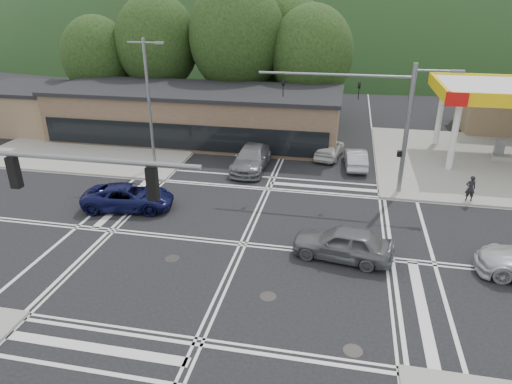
% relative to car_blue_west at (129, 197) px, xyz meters
% --- Properties ---
extents(ground, '(120.00, 120.00, 0.00)m').
position_rel_car_blue_west_xyz_m(ground, '(7.46, -2.75, -0.72)').
color(ground, black).
rests_on(ground, ground).
extents(sidewalk_ne, '(16.00, 16.00, 0.15)m').
position_rel_car_blue_west_xyz_m(sidewalk_ne, '(22.46, 12.25, -0.65)').
color(sidewalk_ne, gray).
rests_on(sidewalk_ne, ground).
extents(sidewalk_nw, '(16.00, 16.00, 0.15)m').
position_rel_car_blue_west_xyz_m(sidewalk_nw, '(-7.54, 12.25, -0.65)').
color(sidewalk_nw, gray).
rests_on(sidewalk_nw, ground).
extents(commercial_row, '(24.00, 8.00, 4.00)m').
position_rel_car_blue_west_xyz_m(commercial_row, '(-0.54, 14.25, 1.28)').
color(commercial_row, brown).
rests_on(commercial_row, ground).
extents(commercial_nw, '(8.00, 7.00, 3.60)m').
position_rel_car_blue_west_xyz_m(commercial_nw, '(-16.54, 14.25, 1.08)').
color(commercial_nw, '#846B4F').
rests_on(commercial_nw, ground).
extents(hill_north, '(252.00, 126.00, 140.00)m').
position_rel_car_blue_west_xyz_m(hill_north, '(7.46, 87.25, -0.72)').
color(hill_north, '#213819').
rests_on(hill_north, ground).
extents(tree_n_a, '(8.00, 8.00, 11.75)m').
position_rel_car_blue_west_xyz_m(tree_n_a, '(-6.54, 21.25, 6.42)').
color(tree_n_a, '#382619').
rests_on(tree_n_a, ground).
extents(tree_n_b, '(9.00, 9.00, 12.98)m').
position_rel_car_blue_west_xyz_m(tree_n_b, '(1.46, 21.25, 7.07)').
color(tree_n_b, '#382619').
rests_on(tree_n_b, ground).
extents(tree_n_c, '(7.60, 7.60, 10.87)m').
position_rel_car_blue_west_xyz_m(tree_n_c, '(8.46, 21.25, 5.77)').
color(tree_n_c, '#382619').
rests_on(tree_n_c, ground).
extents(tree_n_d, '(6.80, 6.80, 9.76)m').
position_rel_car_blue_west_xyz_m(tree_n_d, '(-12.54, 20.25, 5.12)').
color(tree_n_d, '#382619').
rests_on(tree_n_d, ground).
extents(tree_n_e, '(8.40, 8.40, 11.98)m').
position_rel_car_blue_west_xyz_m(tree_n_e, '(5.46, 25.25, 6.42)').
color(tree_n_e, '#382619').
rests_on(tree_n_e, ground).
extents(streetlight_nw, '(2.50, 0.25, 9.00)m').
position_rel_car_blue_west_xyz_m(streetlight_nw, '(-0.98, 6.25, 4.33)').
color(streetlight_nw, slate).
rests_on(streetlight_nw, ground).
extents(signal_mast_ne, '(11.65, 0.30, 8.00)m').
position_rel_car_blue_west_xyz_m(signal_mast_ne, '(14.40, 5.45, 4.35)').
color(signal_mast_ne, slate).
rests_on(signal_mast_ne, ground).
extents(car_blue_west, '(5.51, 3.22, 1.44)m').
position_rel_car_blue_west_xyz_m(car_blue_west, '(0.00, 0.00, 0.00)').
color(car_blue_west, '#0D103B').
rests_on(car_blue_west, ground).
extents(car_grey_center, '(4.94, 2.59, 1.60)m').
position_rel_car_blue_west_xyz_m(car_grey_center, '(12.37, -3.05, 0.08)').
color(car_grey_center, '#5C5F61').
rests_on(car_grey_center, ground).
extents(car_queue_a, '(1.75, 4.19, 1.35)m').
position_rel_car_blue_west_xyz_m(car_queue_a, '(12.96, 9.66, -0.05)').
color(car_queue_a, '#A6A7AD').
rests_on(car_queue_a, ground).
extents(car_queue_b, '(2.39, 4.45, 1.44)m').
position_rel_car_blue_west_xyz_m(car_queue_b, '(10.99, 11.44, -0.00)').
color(car_queue_b, silver).
rests_on(car_queue_b, ground).
extents(car_northbound, '(2.26, 5.54, 1.60)m').
position_rel_car_blue_west_xyz_m(car_northbound, '(5.66, 7.82, 0.08)').
color(car_northbound, slate).
rests_on(car_northbound, ground).
extents(pedestrian, '(0.61, 0.42, 1.59)m').
position_rel_car_blue_west_xyz_m(pedestrian, '(19.64, 4.75, 0.23)').
color(pedestrian, black).
rests_on(pedestrian, sidewalk_ne).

